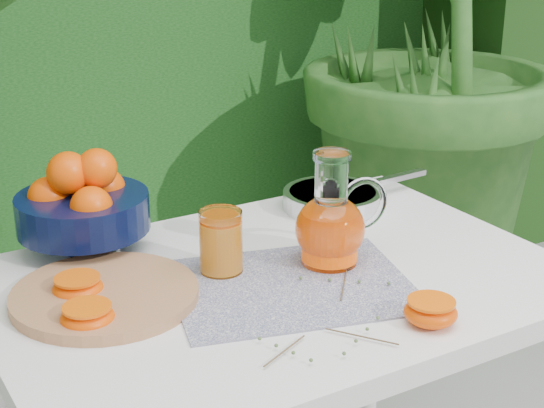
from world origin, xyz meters
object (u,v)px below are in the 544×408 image
juice_pitcher (331,225)px  saute_pan (334,198)px  cutting_board (105,295)px  white_table (278,318)px  fruit_bowl (82,204)px

juice_pitcher → saute_pan: size_ratio=0.56×
cutting_board → white_table: bearing=-12.8°
cutting_board → saute_pan: saute_pan is taller
white_table → cutting_board: cutting_board is taller
cutting_board → saute_pan: 0.60m
white_table → fruit_bowl: size_ratio=3.91×
white_table → fruit_bowl: (-0.25, 0.29, 0.17)m
cutting_board → fruit_bowl: 0.24m
cutting_board → saute_pan: bearing=16.2°
juice_pitcher → cutting_board: bearing=170.2°
white_table → saute_pan: (0.28, 0.23, 0.10)m
white_table → cutting_board: (-0.29, 0.07, 0.09)m
white_table → fruit_bowl: 0.42m
white_table → juice_pitcher: size_ratio=4.79×
cutting_board → juice_pitcher: size_ratio=1.49×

